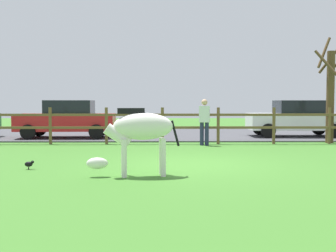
{
  "coord_description": "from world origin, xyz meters",
  "views": [
    {
      "loc": [
        -0.72,
        -10.26,
        1.53
      ],
      "look_at": [
        -0.59,
        1.3,
        0.87
      ],
      "focal_mm": 44.68,
      "sensor_mm": 36.0,
      "label": 1
    }
  ],
  "objects_px": {
    "visitor_near_fence": "(204,120)",
    "parked_car_white": "(296,118)",
    "parked_car_red": "(67,119)",
    "bare_tree": "(330,91)",
    "crow_on_grass": "(29,164)",
    "zebra": "(139,132)"
  },
  "relations": [
    {
      "from": "parked_car_white",
      "to": "visitor_near_fence",
      "type": "bearing_deg",
      "value": -142.75
    },
    {
      "from": "bare_tree",
      "to": "zebra",
      "type": "relative_size",
      "value": 2.07
    },
    {
      "from": "bare_tree",
      "to": "parked_car_red",
      "type": "xyz_separation_m",
      "value": [
        -10.29,
        1.86,
        -1.1
      ]
    },
    {
      "from": "parked_car_white",
      "to": "parked_car_red",
      "type": "bearing_deg",
      "value": -176.82
    },
    {
      "from": "parked_car_white",
      "to": "parked_car_red",
      "type": "relative_size",
      "value": 0.99
    },
    {
      "from": "parked_car_red",
      "to": "bare_tree",
      "type": "bearing_deg",
      "value": -10.23
    },
    {
      "from": "parked_car_white",
      "to": "visitor_near_fence",
      "type": "height_order",
      "value": "visitor_near_fence"
    },
    {
      "from": "bare_tree",
      "to": "crow_on_grass",
      "type": "relative_size",
      "value": 18.65
    },
    {
      "from": "zebra",
      "to": "crow_on_grass",
      "type": "relative_size",
      "value": 8.99
    },
    {
      "from": "parked_car_red",
      "to": "zebra",
      "type": "bearing_deg",
      "value": -68.35
    },
    {
      "from": "parked_car_white",
      "to": "parked_car_red",
      "type": "distance_m",
      "value": 9.78
    },
    {
      "from": "crow_on_grass",
      "to": "parked_car_white",
      "type": "distance_m",
      "value": 12.29
    },
    {
      "from": "bare_tree",
      "to": "parked_car_white",
      "type": "height_order",
      "value": "bare_tree"
    },
    {
      "from": "parked_car_white",
      "to": "visitor_near_fence",
      "type": "distance_m",
      "value": 5.39
    },
    {
      "from": "visitor_near_fence",
      "to": "crow_on_grass",
      "type": "bearing_deg",
      "value": -130.49
    },
    {
      "from": "zebra",
      "to": "visitor_near_fence",
      "type": "distance_m",
      "value": 6.46
    },
    {
      "from": "bare_tree",
      "to": "visitor_near_fence",
      "type": "height_order",
      "value": "bare_tree"
    },
    {
      "from": "visitor_near_fence",
      "to": "parked_car_white",
      "type": "bearing_deg",
      "value": 37.25
    },
    {
      "from": "crow_on_grass",
      "to": "visitor_near_fence",
      "type": "distance_m",
      "value": 7.0
    },
    {
      "from": "bare_tree",
      "to": "parked_car_white",
      "type": "xyz_separation_m",
      "value": [
        -0.52,
        2.4,
        -1.1
      ]
    },
    {
      "from": "zebra",
      "to": "crow_on_grass",
      "type": "height_order",
      "value": "zebra"
    },
    {
      "from": "bare_tree",
      "to": "zebra",
      "type": "xyz_separation_m",
      "value": [
        -6.76,
        -7.02,
        -1.01
      ]
    }
  ]
}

